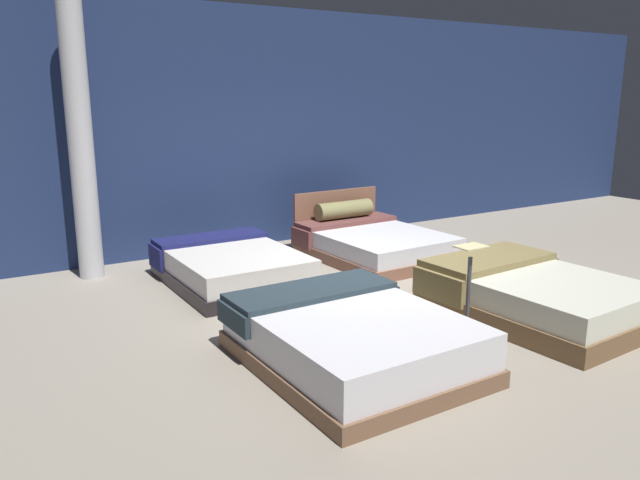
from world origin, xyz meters
TOP-DOWN VIEW (x-y plane):
  - ground_plane at (0.00, 0.00)m, footprint 18.00×18.00m
  - showroom_back_wall at (0.00, 2.94)m, footprint 18.00×0.06m
  - bed_0 at (-1.17, -1.44)m, footprint 1.64×2.03m
  - bed_1 at (1.09, -1.46)m, footprint 1.65×2.15m
  - bed_2 at (-1.10, 1.27)m, footprint 1.50×1.95m
  - bed_3 at (1.11, 1.38)m, footprint 1.67×2.07m
  - price_sign at (0.00, -1.61)m, footprint 0.28×0.24m
  - support_pillar at (-2.50, 2.44)m, footprint 0.30×0.30m

SIDE VIEW (x-z plane):
  - ground_plane at x=0.00m, z-range -0.02..0.00m
  - bed_2 at x=-1.10m, z-range -0.02..0.44m
  - bed_3 at x=1.11m, z-range -0.20..0.64m
  - bed_1 at x=1.09m, z-range -0.02..0.49m
  - bed_0 at x=-1.17m, z-range -0.02..0.49m
  - price_sign at x=0.00m, z-range -0.11..0.82m
  - showroom_back_wall at x=0.00m, z-range 0.00..3.50m
  - support_pillar at x=-2.50m, z-range 0.00..3.50m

